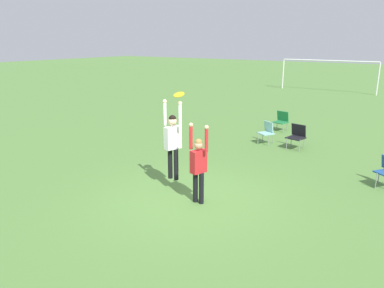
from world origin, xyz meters
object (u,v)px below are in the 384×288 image
(frisbee, at_px, (179,95))
(camping_chair_4, at_px, (281,120))
(person_defending, at_px, (198,162))
(person_jumping, at_px, (173,138))
(camping_chair_2, at_px, (267,131))
(camping_chair_1, at_px, (297,135))

(frisbee, relative_size, camping_chair_4, 0.33)
(person_defending, distance_m, frisbee, 1.70)
(frisbee, bearing_deg, person_jumping, 162.34)
(camping_chair_2, bearing_deg, frisbee, 121.31)
(camping_chair_2, relative_size, camping_chair_4, 1.01)
(frisbee, bearing_deg, camping_chair_2, 91.04)
(camping_chair_4, bearing_deg, person_defending, 108.56)
(frisbee, distance_m, camping_chair_1, 6.18)
(camping_chair_1, bearing_deg, camping_chair_4, -46.67)
(person_defending, relative_size, camping_chair_1, 2.25)
(frisbee, height_order, camping_chair_4, frisbee)
(person_jumping, bearing_deg, person_defending, -90.00)
(person_defending, distance_m, camping_chair_1, 5.98)
(camping_chair_1, distance_m, camping_chair_2, 1.18)
(person_defending, height_order, frisbee, frisbee)
(frisbee, distance_m, camping_chair_2, 6.14)
(camping_chair_2, bearing_deg, person_jumping, 118.56)
(camping_chair_1, relative_size, camping_chair_2, 1.05)
(camping_chair_4, bearing_deg, frisbee, 103.76)
(camping_chair_2, distance_m, camping_chair_4, 2.36)
(person_jumping, height_order, frisbee, frisbee)
(frisbee, height_order, camping_chair_1, frisbee)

